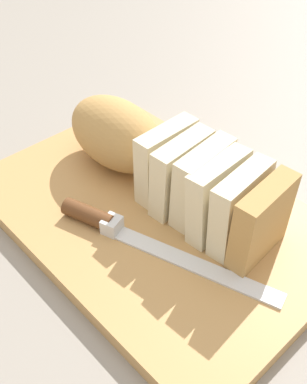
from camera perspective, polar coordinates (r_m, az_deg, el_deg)
ground_plane at (r=0.60m, az=0.00°, el=-3.63°), size 3.00×3.00×0.00m
cutting_board at (r=0.60m, az=0.00°, el=-2.92°), size 0.46×0.32×0.02m
bread_loaf at (r=0.59m, az=0.67°, el=4.04°), size 0.33×0.10×0.10m
bread_knife at (r=0.56m, az=-4.62°, el=-4.38°), size 0.28×0.09×0.02m
crumb_near_knife at (r=0.58m, az=5.58°, el=-2.90°), size 0.00×0.00×0.00m
crumb_near_loaf at (r=0.62m, az=3.35°, el=1.03°), size 0.00×0.00×0.00m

